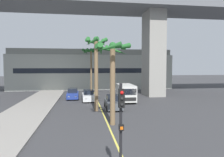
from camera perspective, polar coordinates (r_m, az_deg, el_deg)
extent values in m
cube|color=gray|center=(18.17, -27.54, -12.39)|extent=(4.80, 80.00, 0.15)
cube|color=#DBCC4C|center=(25.05, -3.28, -7.90)|extent=(0.14, 56.00, 0.01)
cube|color=slate|center=(34.93, -4.68, 20.53)|extent=(81.96, 8.00, 2.40)
cube|color=gray|center=(35.39, 11.40, 6.71)|extent=(2.80, 4.40, 14.02)
cube|color=#ADB2A8|center=(46.56, -5.60, 1.82)|extent=(34.59, 8.00, 7.35)
cube|color=gray|center=(46.65, -5.63, 7.07)|extent=(33.90, 7.20, 1.20)
cube|color=black|center=(42.54, -5.36, 2.18)|extent=(31.13, 0.04, 1.00)
cube|color=#4C5156|center=(23.93, 0.35, -7.03)|extent=(1.76, 4.12, 0.80)
cube|color=black|center=(23.96, 0.31, -5.36)|extent=(1.42, 2.07, 0.60)
cube|color=#F2EDCC|center=(22.03, 2.27, -7.80)|extent=(0.24, 0.08, 0.14)
cube|color=#F2EDCC|center=(21.90, -0.16, -7.86)|extent=(0.24, 0.08, 0.14)
cylinder|color=black|center=(22.86, 2.81, -8.18)|extent=(0.23, 0.64, 0.64)
cylinder|color=black|center=(22.64, -1.26, -8.29)|extent=(0.23, 0.64, 0.64)
cylinder|color=black|center=(25.33, 1.79, -7.05)|extent=(0.23, 0.64, 0.64)
cylinder|color=black|center=(25.12, -1.88, -7.13)|extent=(0.23, 0.64, 0.64)
cube|color=white|center=(29.49, -6.54, -5.08)|extent=(1.82, 4.15, 0.80)
cube|color=black|center=(29.55, -6.57, -3.73)|extent=(1.45, 2.09, 0.60)
cube|color=#F2EDCC|center=(27.53, -5.33, -5.57)|extent=(0.24, 0.09, 0.14)
cube|color=#F2EDCC|center=(27.48, -7.28, -5.60)|extent=(0.24, 0.09, 0.14)
cylinder|color=black|center=(28.34, -4.75, -5.95)|extent=(0.24, 0.65, 0.64)
cylinder|color=black|center=(28.24, -8.04, -6.00)|extent=(0.24, 0.65, 0.64)
cylinder|color=black|center=(30.84, -5.17, -5.19)|extent=(0.24, 0.65, 0.64)
cylinder|color=black|center=(30.75, -8.18, -5.24)|extent=(0.24, 0.65, 0.64)
cube|color=navy|center=(31.83, -10.83, -4.50)|extent=(1.75, 4.12, 0.80)
cube|color=black|center=(31.89, -10.83, -3.25)|extent=(1.42, 2.07, 0.60)
cube|color=#F2EDCC|center=(29.82, -10.05, -4.92)|extent=(0.24, 0.08, 0.14)
cube|color=#F2EDCC|center=(29.85, -11.85, -4.93)|extent=(0.24, 0.08, 0.14)
cylinder|color=black|center=(30.59, -9.38, -5.29)|extent=(0.23, 0.64, 0.64)
cylinder|color=black|center=(30.65, -12.41, -5.31)|extent=(0.23, 0.64, 0.64)
cylinder|color=black|center=(33.11, -9.35, -4.64)|extent=(0.23, 0.64, 0.64)
cylinder|color=black|center=(33.16, -12.15, -4.65)|extent=(0.23, 0.64, 0.64)
cube|color=silver|center=(28.81, 3.86, -3.80)|extent=(2.13, 5.25, 2.10)
cube|color=black|center=(26.27, 4.89, -3.73)|extent=(1.80, 0.13, 0.80)
cube|color=black|center=(26.34, 4.91, -5.74)|extent=(1.70, 0.10, 0.44)
cylinder|color=black|center=(27.62, 6.40, -6.07)|extent=(0.28, 0.77, 0.76)
cylinder|color=black|center=(27.26, 2.48, -6.18)|extent=(0.28, 0.77, 0.76)
cylinder|color=black|center=(30.63, 5.07, -5.14)|extent=(0.28, 0.77, 0.76)
cylinder|color=black|center=(30.30, 1.54, -5.22)|extent=(0.28, 0.77, 0.76)
cylinder|color=black|center=(8.80, 2.44, -15.08)|extent=(0.12, 0.12, 4.20)
cube|color=black|center=(8.31, 2.64, -5.52)|extent=(0.24, 0.20, 0.76)
sphere|color=red|center=(8.18, 2.78, -3.97)|extent=(0.14, 0.14, 0.14)
sphere|color=black|center=(8.21, 2.77, -5.63)|extent=(0.14, 0.14, 0.14)
sphere|color=black|center=(8.25, 2.77, -7.27)|extent=(0.14, 0.14, 0.14)
cube|color=black|center=(8.59, 2.59, -13.43)|extent=(0.20, 0.16, 0.24)
cube|color=orange|center=(8.52, 2.70, -13.59)|extent=(0.12, 0.03, 0.12)
cylinder|color=brown|center=(22.44, -4.40, 0.65)|extent=(0.42, 0.42, 7.67)
sphere|color=#236028|center=(22.61, -4.44, 10.80)|extent=(0.60, 0.60, 0.60)
cone|color=#236028|center=(22.59, -2.35, 9.90)|extent=(0.51, 1.68, 1.06)
cone|color=#236028|center=(23.23, -3.28, 9.76)|extent=(1.58, 1.38, 1.03)
cone|color=#236028|center=(23.26, -5.51, 9.95)|extent=(1.69, 1.18, 0.90)
cone|color=#236028|center=(22.60, -6.52, 9.98)|extent=(0.58, 1.70, 1.00)
cone|color=#236028|center=(21.89, -5.58, 10.14)|extent=(1.61, 1.33, 1.03)
cone|color=#236028|center=(21.96, -3.04, 10.16)|extent=(1.60, 1.35, 1.02)
cylinder|color=brown|center=(38.63, -5.80, 1.89)|extent=(0.32, 0.32, 7.85)
sphere|color=#236028|center=(38.75, -5.84, 7.93)|extent=(0.60, 0.60, 0.60)
cone|color=#236028|center=(38.67, -4.11, 7.58)|extent=(0.68, 2.38, 0.91)
cone|color=#236028|center=(39.53, -4.61, 7.58)|extent=(1.88, 2.06, 0.79)
cone|color=#236028|center=(39.84, -5.40, 7.42)|extent=(2.37, 1.13, 0.94)
cone|color=#236028|center=(39.71, -6.71, 7.49)|extent=(2.27, 1.53, 0.86)
cone|color=#236028|center=(39.17, -7.41, 7.34)|extent=(1.37, 2.31, 1.11)
cone|color=#236028|center=(38.26, -7.42, 7.43)|extent=(1.28, 2.33, 1.11)
cone|color=#236028|center=(37.69, -6.61, 7.57)|extent=(2.27, 1.49, 1.03)
cone|color=#236028|center=(37.63, -5.32, 7.78)|extent=(2.38, 1.02, 0.81)
cone|color=#236028|center=(38.18, -4.31, 7.64)|extent=(1.61, 2.23, 0.90)
cylinder|color=brown|center=(17.07, 0.18, -2.24)|extent=(0.43, 0.43, 6.45)
sphere|color=#236028|center=(17.08, 0.18, 9.10)|extent=(0.60, 0.60, 0.60)
cone|color=#236028|center=(17.19, 3.44, 8.38)|extent=(0.52, 2.01, 0.83)
cone|color=#236028|center=(17.98, 1.09, 7.74)|extent=(1.98, 1.25, 1.05)
cone|color=#236028|center=(17.81, -1.87, 8.20)|extent=(1.92, 1.43, 0.83)
cone|color=#236028|center=(17.06, -3.12, 7.90)|extent=(0.70, 2.02, 1.08)
cone|color=#236028|center=(16.12, -0.69, 8.64)|extent=(2.01, 1.18, 0.87)
cone|color=#236028|center=(16.29, 2.24, 8.71)|extent=(1.97, 1.33, 0.80)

